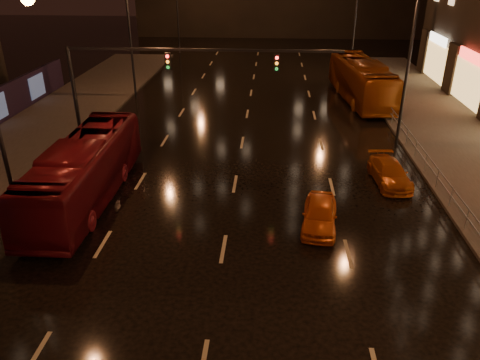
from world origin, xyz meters
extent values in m
plane|color=black|center=(0.00, 20.00, 0.00)|extent=(140.00, 140.00, 0.00)
cylinder|color=black|center=(-9.60, 20.00, 3.10)|extent=(0.22, 0.22, 6.20)
cube|color=black|center=(-2.00, 20.00, 6.10)|extent=(15.20, 0.14, 0.14)
cube|color=black|center=(-4.00, 20.00, 5.45)|extent=(0.32, 0.18, 0.95)
cube|color=black|center=(2.00, 20.00, 5.45)|extent=(0.32, 0.18, 0.95)
sphere|color=#FF1E19|center=(-4.00, 19.88, 5.75)|extent=(0.18, 0.18, 0.18)
cylinder|color=#99999E|center=(10.20, 44.00, 0.65)|extent=(0.04, 0.04, 1.00)
cube|color=#99999E|center=(10.20, 18.00, 1.10)|extent=(0.05, 56.00, 0.05)
cube|color=#99999E|center=(10.20, 18.00, 0.70)|extent=(0.05, 56.00, 0.05)
imported|color=maroon|center=(-7.00, 13.87, 1.51)|extent=(2.65, 10.89, 3.03)
imported|color=#8B3C0D|center=(9.00, 32.35, 1.63)|extent=(3.93, 11.94, 3.26)
imported|color=#DE5E14|center=(4.00, 12.00, 0.61)|extent=(1.88, 3.75, 1.23)
imported|color=#B85311|center=(8.00, 16.68, 0.57)|extent=(1.91, 4.02, 1.13)
camera|label=1|loc=(1.75, -5.79, 10.71)|focal=35.00mm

